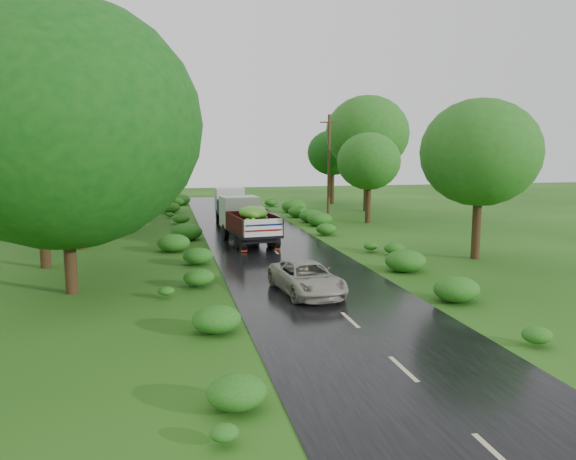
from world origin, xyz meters
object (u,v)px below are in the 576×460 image
object	(u,v)px
truck_near	(247,218)
truck_far	(233,205)
utility_pole	(329,165)
car	(307,278)

from	to	relation	value
truck_near	truck_far	distance (m)	8.23
truck_near	truck_far	bearing A→B (deg)	82.37
truck_near	utility_pole	bearing A→B (deg)	46.00
car	utility_pole	xyz separation A→B (m)	(7.17, 21.34, 3.41)
truck_near	car	world-z (taller)	truck_near
car	utility_pole	world-z (taller)	utility_pole
utility_pole	car	bearing A→B (deg)	-95.89
car	utility_pole	size ratio (longest dim) A/B	0.53
truck_near	car	bearing A→B (deg)	-93.69
truck_near	utility_pole	xyz separation A→B (m)	(7.69, 9.97, 2.59)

